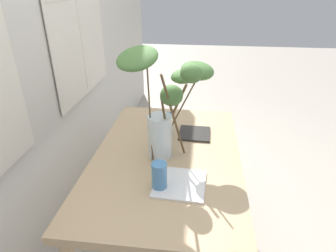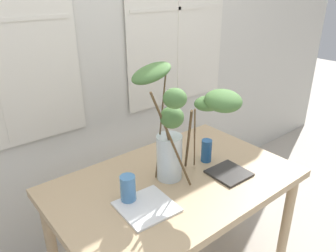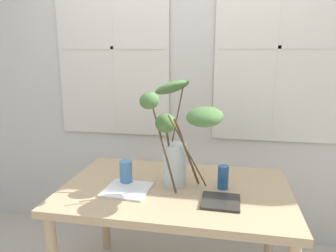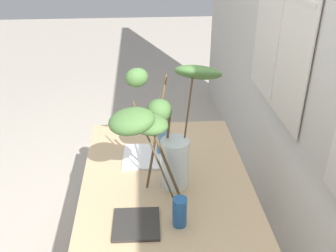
{
  "view_description": "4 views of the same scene",
  "coord_description": "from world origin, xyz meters",
  "px_view_note": "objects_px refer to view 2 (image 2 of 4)",
  "views": [
    {
      "loc": [
        -1.46,
        -0.18,
        1.69
      ],
      "look_at": [
        -0.04,
        -0.01,
        0.96
      ],
      "focal_mm": 30.78,
      "sensor_mm": 36.0,
      "label": 1
    },
    {
      "loc": [
        -1.02,
        -1.17,
        1.77
      ],
      "look_at": [
        0.02,
        0.09,
        1.04
      ],
      "focal_mm": 34.8,
      "sensor_mm": 36.0,
      "label": 2
    },
    {
      "loc": [
        0.29,
        -1.77,
        1.53
      ],
      "look_at": [
        -0.06,
        0.06,
        1.11
      ],
      "focal_mm": 33.69,
      "sensor_mm": 36.0,
      "label": 3
    },
    {
      "loc": [
        1.58,
        -0.11,
        1.96
      ],
      "look_at": [
        -0.07,
        0.01,
        1.05
      ],
      "focal_mm": 41.21,
      "sensor_mm": 36.0,
      "label": 4
    }
  ],
  "objects_px": {
    "drinking_glass_blue_left": "(127,189)",
    "plate_square_left": "(146,207)",
    "dining_table": "(175,191)",
    "vase_with_branches": "(181,122)",
    "drinking_glass_blue_right": "(206,151)",
    "plate_square_right": "(229,173)"
  },
  "relations": [
    {
      "from": "drinking_glass_blue_left",
      "to": "plate_square_left",
      "type": "bearing_deg",
      "value": -69.83
    },
    {
      "from": "dining_table",
      "to": "vase_with_branches",
      "type": "height_order",
      "value": "vase_with_branches"
    },
    {
      "from": "plate_square_left",
      "to": "vase_with_branches",
      "type": "bearing_deg",
      "value": 16.43
    },
    {
      "from": "drinking_glass_blue_right",
      "to": "plate_square_left",
      "type": "relative_size",
      "value": 0.55
    },
    {
      "from": "plate_square_left",
      "to": "dining_table",
      "type": "bearing_deg",
      "value": 20.05
    },
    {
      "from": "dining_table",
      "to": "vase_with_branches",
      "type": "bearing_deg",
      "value": -24.89
    },
    {
      "from": "vase_with_branches",
      "to": "plate_square_left",
      "type": "bearing_deg",
      "value": -163.57
    },
    {
      "from": "drinking_glass_blue_right",
      "to": "dining_table",
      "type": "bearing_deg",
      "value": -172.75
    },
    {
      "from": "drinking_glass_blue_right",
      "to": "plate_square_right",
      "type": "height_order",
      "value": "drinking_glass_blue_right"
    },
    {
      "from": "drinking_glass_blue_right",
      "to": "plate_square_left",
      "type": "height_order",
      "value": "drinking_glass_blue_right"
    },
    {
      "from": "vase_with_branches",
      "to": "drinking_glass_blue_left",
      "type": "relative_size",
      "value": 4.59
    },
    {
      "from": "dining_table",
      "to": "plate_square_right",
      "type": "distance_m",
      "value": 0.33
    },
    {
      "from": "dining_table",
      "to": "plate_square_left",
      "type": "relative_size",
      "value": 5.25
    },
    {
      "from": "vase_with_branches",
      "to": "drinking_glass_blue_left",
      "type": "height_order",
      "value": "vase_with_branches"
    },
    {
      "from": "vase_with_branches",
      "to": "dining_table",
      "type": "bearing_deg",
      "value": 155.11
    },
    {
      "from": "vase_with_branches",
      "to": "plate_square_left",
      "type": "relative_size",
      "value": 2.6
    },
    {
      "from": "dining_table",
      "to": "vase_with_branches",
      "type": "relative_size",
      "value": 2.02
    },
    {
      "from": "dining_table",
      "to": "drinking_glass_blue_left",
      "type": "bearing_deg",
      "value": 179.1
    },
    {
      "from": "vase_with_branches",
      "to": "drinking_glass_blue_right",
      "type": "height_order",
      "value": "vase_with_branches"
    },
    {
      "from": "vase_with_branches",
      "to": "drinking_glass_blue_right",
      "type": "relative_size",
      "value": 4.75
    },
    {
      "from": "dining_table",
      "to": "vase_with_branches",
      "type": "xyz_separation_m",
      "value": [
        0.03,
        -0.01,
        0.44
      ]
    },
    {
      "from": "drinking_glass_blue_right",
      "to": "plate_square_left",
      "type": "xyz_separation_m",
      "value": [
        -0.56,
        -0.14,
        -0.07
      ]
    }
  ]
}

